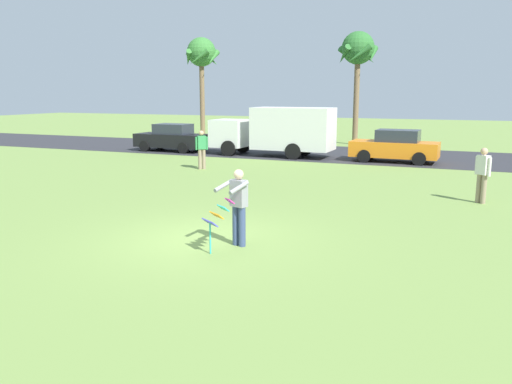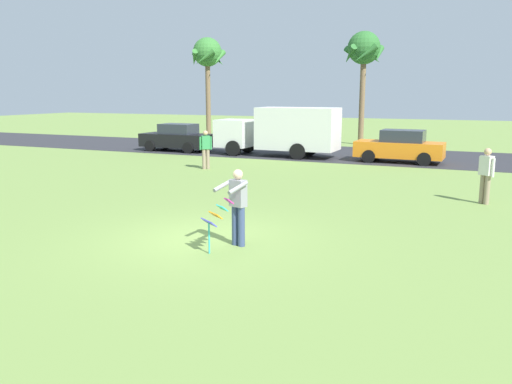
% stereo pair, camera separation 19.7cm
% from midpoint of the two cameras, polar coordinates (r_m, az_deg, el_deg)
% --- Properties ---
extents(ground_plane, '(120.00, 120.00, 0.00)m').
position_cam_midpoint_polar(ground_plane, '(12.29, -5.25, -5.18)').
color(ground_plane, olive).
extents(road_strip, '(120.00, 8.00, 0.01)m').
position_cam_midpoint_polar(road_strip, '(29.29, 12.04, 4.01)').
color(road_strip, '#2D2D33').
rests_on(road_strip, ground).
extents(person_kite_flyer, '(0.68, 0.75, 1.73)m').
position_cam_midpoint_polar(person_kite_flyer, '(11.50, -1.55, -1.37)').
color(person_kite_flyer, '#384772').
rests_on(person_kite_flyer, ground).
extents(kite_held, '(0.66, 0.73, 1.16)m').
position_cam_midpoint_polar(kite_held, '(11.08, -3.95, -2.77)').
color(kite_held, '#D83399').
rests_on(kite_held, ground).
extents(parked_car_black, '(4.22, 1.88, 1.60)m').
position_cam_midpoint_polar(parked_car_black, '(30.89, -8.52, 5.90)').
color(parked_car_black, black).
rests_on(parked_car_black, ground).
extents(parked_truck_white_box, '(6.73, 2.20, 2.62)m').
position_cam_midpoint_polar(parked_truck_white_box, '(27.92, 3.21, 6.80)').
color(parked_truck_white_box, silver).
rests_on(parked_truck_white_box, ground).
extents(parked_car_orange, '(4.25, 1.93, 1.60)m').
position_cam_midpoint_polar(parked_car_orange, '(26.50, 15.76, 4.81)').
color(parked_car_orange, orange).
rests_on(parked_car_orange, ground).
extents(palm_tree_left_near, '(2.58, 2.71, 7.36)m').
position_cam_midpoint_polar(palm_tree_left_near, '(39.46, -5.22, 14.67)').
color(palm_tree_left_near, brown).
rests_on(palm_tree_left_near, ground).
extents(palm_tree_right_near, '(2.58, 2.71, 7.27)m').
position_cam_midpoint_polar(palm_tree_right_near, '(35.23, 11.94, 14.81)').
color(palm_tree_right_near, brown).
rests_on(palm_tree_right_near, ground).
extents(person_walker_near, '(0.45, 0.40, 1.73)m').
position_cam_midpoint_polar(person_walker_near, '(17.42, 24.27, 1.81)').
color(person_walker_near, gray).
rests_on(person_walker_near, ground).
extents(person_walker_far, '(0.45, 0.41, 1.73)m').
position_cam_midpoint_polar(person_walker_far, '(23.38, -5.31, 4.80)').
color(person_walker_far, gray).
rests_on(person_walker_far, ground).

